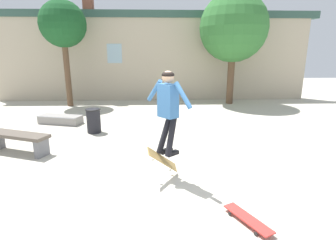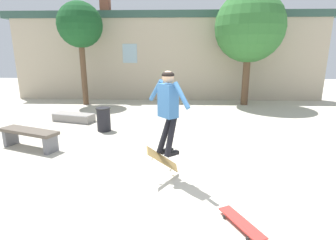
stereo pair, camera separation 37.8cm
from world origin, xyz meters
The scene contains 10 objects.
ground_plane centered at (0.00, 0.00, 0.00)m, with size 40.00×40.00×0.00m, color beige.
building_backdrop centered at (-0.02, 9.09, 2.20)m, with size 16.06×0.52×5.22m.
tree_right centered at (3.58, 7.81, 3.38)m, with size 3.00×3.00×4.89m.
tree_left centered at (-3.72, 7.57, 3.44)m, with size 1.93×1.93×4.45m.
park_bench centered at (-3.13, 1.83, 0.35)m, with size 1.67×0.97×0.49m.
skate_ledge centered at (-3.08, 4.50, 0.14)m, with size 1.52×0.87×0.28m.
trash_bin centered at (-1.72, 3.42, 0.38)m, with size 0.45×0.45×0.72m.
skater centered at (0.37, 0.33, 1.42)m, with size 0.79×0.92×1.52m.
skateboard_flipping centered at (0.27, 0.33, 0.40)m, with size 0.57×0.58×0.63m.
skateboard_resting centered at (1.43, -1.04, 0.07)m, with size 0.53×0.81×0.08m.
Camera 1 is at (0.17, -4.20, 2.33)m, focal length 28.00 mm.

